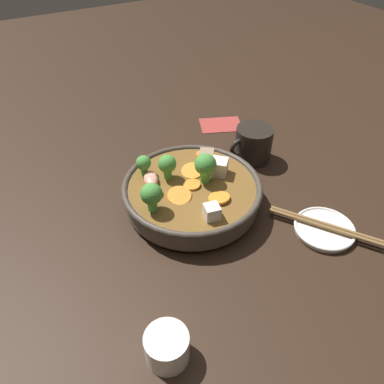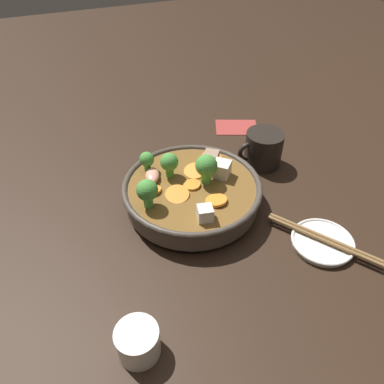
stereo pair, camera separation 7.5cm
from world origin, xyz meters
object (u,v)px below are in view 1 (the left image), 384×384
object	(u,v)px
tea_cup	(167,347)
chopsticks_pair	(325,226)
side_saucer	(324,229)
dark_mug	(253,144)
stirfry_bowl	(191,191)

from	to	relation	value
tea_cup	chopsticks_pair	distance (m)	0.37
side_saucer	dark_mug	size ratio (longest dim) A/B	1.07
side_saucer	dark_mug	world-z (taller)	dark_mug
side_saucer	tea_cup	xyz separation A→B (m)	(0.37, 0.07, 0.02)
tea_cup	dark_mug	xyz separation A→B (m)	(-0.39, -0.33, 0.02)
dark_mug	tea_cup	bearing A→B (deg)	40.46
stirfry_bowl	chopsticks_pair	size ratio (longest dim) A/B	1.51
stirfry_bowl	dark_mug	xyz separation A→B (m)	(-0.21, -0.07, 0.00)
tea_cup	stirfry_bowl	bearing A→B (deg)	-125.39
side_saucer	tea_cup	bearing A→B (deg)	10.66
tea_cup	chopsticks_pair	size ratio (longest dim) A/B	0.34
stirfry_bowl	side_saucer	xyz separation A→B (m)	(-0.18, 0.19, -0.03)
side_saucer	chopsticks_pair	distance (m)	0.01
stirfry_bowl	tea_cup	world-z (taller)	stirfry_bowl
stirfry_bowl	side_saucer	world-z (taller)	stirfry_bowl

